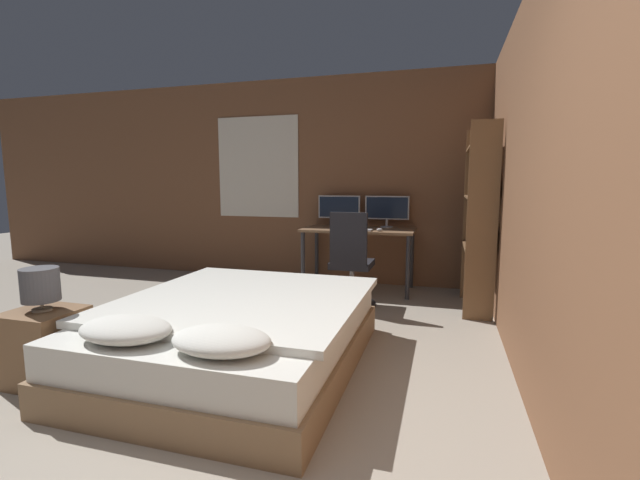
% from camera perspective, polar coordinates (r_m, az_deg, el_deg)
% --- Properties ---
extents(wall_back, '(12.00, 0.08, 2.70)m').
position_cam_1_polar(wall_back, '(5.70, 3.79, 7.88)').
color(wall_back, brown).
rests_on(wall_back, ground_plane).
extents(wall_side_right, '(0.06, 12.00, 2.70)m').
position_cam_1_polar(wall_side_right, '(2.90, 27.11, 7.25)').
color(wall_side_right, brown).
rests_on(wall_side_right, ground_plane).
extents(bed, '(1.70, 2.07, 0.57)m').
position_cam_1_polar(bed, '(3.23, -10.86, -12.05)').
color(bed, '#846647').
rests_on(bed, ground_plane).
extents(nightstand, '(0.43, 0.40, 0.50)m').
position_cam_1_polar(nightstand, '(3.45, -32.73, -11.86)').
color(nightstand, brown).
rests_on(nightstand, ground_plane).
extents(bedside_lamp, '(0.23, 0.23, 0.28)m').
position_cam_1_polar(bedside_lamp, '(3.34, -33.25, -5.05)').
color(bedside_lamp, gray).
rests_on(bedside_lamp, nightstand).
extents(desk, '(1.36, 0.68, 0.77)m').
position_cam_1_polar(desk, '(5.29, 5.18, 0.50)').
color(desk, '#846042').
rests_on(desk, ground_plane).
extents(monitor_left, '(0.55, 0.16, 0.39)m').
position_cam_1_polar(monitor_left, '(5.56, 2.55, 4.25)').
color(monitor_left, '#B7B7BC').
rests_on(monitor_left, desk).
extents(monitor_right, '(0.55, 0.16, 0.39)m').
position_cam_1_polar(monitor_right, '(5.45, 8.92, 4.09)').
color(monitor_right, '#B7B7BC').
rests_on(monitor_right, desk).
extents(keyboard, '(0.40, 0.13, 0.02)m').
position_cam_1_polar(keyboard, '(5.05, 4.68, 1.37)').
color(keyboard, '#B7B7BC').
rests_on(keyboard, desk).
extents(computer_mouse, '(0.07, 0.05, 0.04)m').
position_cam_1_polar(computer_mouse, '(5.00, 7.95, 1.36)').
color(computer_mouse, '#B7B7BC').
rests_on(computer_mouse, desk).
extents(office_chair, '(0.52, 0.52, 1.03)m').
position_cam_1_polar(office_chair, '(4.58, 4.14, -3.98)').
color(office_chair, black).
rests_on(office_chair, ground_plane).
extents(bookshelf, '(0.28, 0.85, 1.91)m').
position_cam_1_polar(bookshelf, '(4.63, 20.56, 3.45)').
color(bookshelf, brown).
rests_on(bookshelf, ground_plane).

